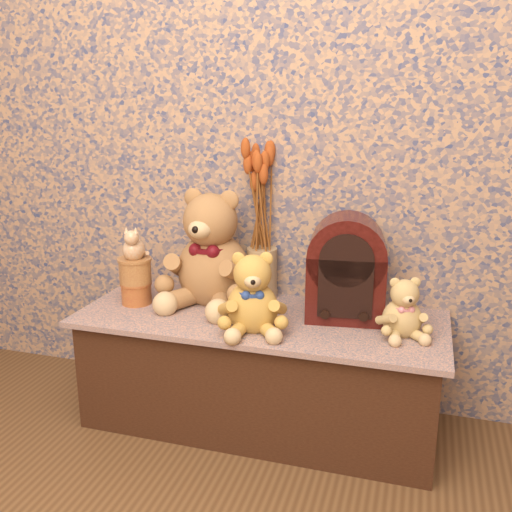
{
  "coord_description": "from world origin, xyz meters",
  "views": [
    {
      "loc": [
        0.54,
        -0.61,
        1.19
      ],
      "look_at": [
        0.0,
        1.19,
        0.67
      ],
      "focal_mm": 39.78,
      "sensor_mm": 36.0,
      "label": 1
    }
  ],
  "objects": [
    {
      "name": "teddy_medium",
      "position": [
        0.01,
        1.12,
        0.58
      ],
      "size": [
        0.31,
        0.34,
        0.3
      ],
      "primitive_type": null,
      "rotation": [
        0.0,
        0.0,
        0.32
      ],
      "color": "#AF8C31",
      "rests_on": "display_shelf"
    },
    {
      "name": "display_shelf",
      "position": [
        0.0,
        1.24,
        0.22
      ],
      "size": [
        1.33,
        0.53,
        0.43
      ],
      "primitive_type": "cube",
      "color": "#344A6B",
      "rests_on": "ground"
    },
    {
      "name": "teddy_large",
      "position": [
        -0.22,
        1.35,
        0.67
      ],
      "size": [
        0.41,
        0.48,
        0.47
      ],
      "primitive_type": null,
      "rotation": [
        0.0,
        0.0,
        -0.09
      ],
      "color": "#9A653B",
      "rests_on": "display_shelf"
    },
    {
      "name": "teddy_small",
      "position": [
        0.5,
        1.22,
        0.54
      ],
      "size": [
        0.23,
        0.25,
        0.22
      ],
      "primitive_type": null,
      "rotation": [
        0.0,
        0.0,
        0.37
      ],
      "color": "tan",
      "rests_on": "display_shelf"
    },
    {
      "name": "ceramic_vase",
      "position": [
        -0.05,
        1.45,
        0.53
      ],
      "size": [
        0.16,
        0.16,
        0.2
      ],
      "primitive_type": "cylinder",
      "rotation": [
        0.0,
        0.0,
        0.4
      ],
      "color": "tan",
      "rests_on": "display_shelf"
    },
    {
      "name": "cat_figurine",
      "position": [
        -0.5,
        1.24,
        0.68
      ],
      "size": [
        0.12,
        0.13,
        0.13
      ],
      "primitive_type": null,
      "rotation": [
        0.0,
        0.0,
        0.3
      ],
      "color": "silver",
      "rests_on": "biscuit_tin_upper"
    },
    {
      "name": "biscuit_tin_upper",
      "position": [
        -0.5,
        1.24,
        0.56
      ],
      "size": [
        0.16,
        0.16,
        0.09
      ],
      "primitive_type": "cylinder",
      "rotation": [
        0.0,
        0.0,
        -0.37
      ],
      "color": "tan",
      "rests_on": "biscuit_tin_lower"
    },
    {
      "name": "cathedral_radio",
      "position": [
        0.3,
        1.32,
        0.62
      ],
      "size": [
        0.29,
        0.23,
        0.38
      ],
      "primitive_type": null,
      "rotation": [
        0.0,
        0.0,
        0.12
      ],
      "color": "#360D09",
      "rests_on": "display_shelf"
    },
    {
      "name": "biscuit_tin_lower",
      "position": [
        -0.5,
        1.24,
        0.47
      ],
      "size": [
        0.13,
        0.13,
        0.08
      ],
      "primitive_type": "cylinder",
      "rotation": [
        0.0,
        0.0,
        -0.17
      ],
      "color": "gold",
      "rests_on": "display_shelf"
    },
    {
      "name": "dried_stalks",
      "position": [
        -0.05,
        1.45,
        0.86
      ],
      "size": [
        0.27,
        0.27,
        0.45
      ],
      "primitive_type": null,
      "rotation": [
        0.0,
        0.0,
        -0.14
      ],
      "color": "#AD481B",
      "rests_on": "ceramic_vase"
    }
  ]
}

